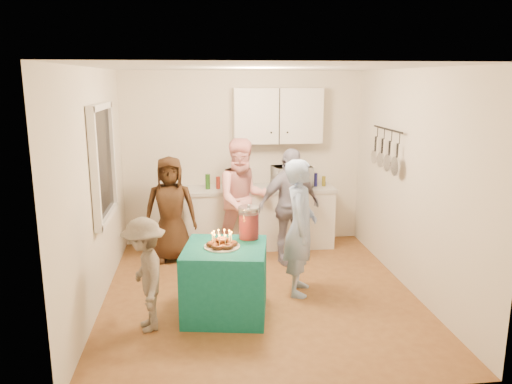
{
  "coord_description": "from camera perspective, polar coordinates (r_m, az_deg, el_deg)",
  "views": [
    {
      "loc": [
        -0.69,
        -5.46,
        2.48
      ],
      "look_at": [
        0.0,
        0.35,
        1.15
      ],
      "focal_mm": 35.0,
      "sensor_mm": 36.0,
      "label": 1
    }
  ],
  "objects": [
    {
      "name": "upper_cabinet",
      "position": [
        7.42,
        2.5,
        8.71
      ],
      "size": [
        1.3,
        0.3,
        0.8
      ],
      "primitive_type": "cube",
      "color": "white",
      "rests_on": "back_wall"
    },
    {
      "name": "microwave",
      "position": [
        7.43,
        4.12,
        1.79
      ],
      "size": [
        0.61,
        0.47,
        0.31
      ],
      "primitive_type": "imported",
      "rotation": [
        0.0,
        0.0,
        0.17
      ],
      "color": "white",
      "rests_on": "countertop"
    },
    {
      "name": "party_table",
      "position": [
        5.41,
        -3.51,
        -10.07
      ],
      "size": [
        0.98,
        0.98,
        0.76
      ],
      "primitive_type": "cube",
      "rotation": [
        0.0,
        0.0,
        -0.17
      ],
      "color": "#0E6358",
      "rests_on": "floor"
    },
    {
      "name": "left_wall",
      "position": [
        5.69,
        -17.86,
        0.22
      ],
      "size": [
        4.0,
        4.0,
        0.0
      ],
      "primitive_type": "plane",
      "color": "silver",
      "rests_on": "floor"
    },
    {
      "name": "man_birthday",
      "position": [
        5.81,
        5.08,
        -4.07
      ],
      "size": [
        0.51,
        0.66,
        1.6
      ],
      "primitive_type": "imported",
      "rotation": [
        0.0,
        0.0,
        1.33
      ],
      "color": "#9DB7E5",
      "rests_on": "floor"
    },
    {
      "name": "countertop",
      "position": [
        7.39,
        0.31,
        0.34
      ],
      "size": [
        2.24,
        0.62,
        0.05
      ],
      "primitive_type": "cube",
      "color": "beige",
      "rests_on": "counter"
    },
    {
      "name": "ceiling",
      "position": [
        5.5,
        0.44,
        14.06
      ],
      "size": [
        4.0,
        4.0,
        0.0
      ],
      "primitive_type": "plane",
      "color": "white",
      "rests_on": "floor"
    },
    {
      "name": "woman_back_left",
      "position": [
        6.95,
        -9.74,
        -1.95
      ],
      "size": [
        0.72,
        0.47,
        1.46
      ],
      "primitive_type": "imported",
      "rotation": [
        0.0,
        0.0,
        0.01
      ],
      "color": "#573418",
      "rests_on": "floor"
    },
    {
      "name": "woman_back_right",
      "position": [
        6.78,
        3.82,
        -1.63
      ],
      "size": [
        1.0,
        0.67,
        1.58
      ],
      "primitive_type": "imported",
      "rotation": [
        0.0,
        0.0,
        0.34
      ],
      "color": "#16113A",
      "rests_on": "floor"
    },
    {
      "name": "window_night",
      "position": [
        5.93,
        -17.2,
        3.22
      ],
      "size": [
        0.04,
        1.0,
        1.2
      ],
      "primitive_type": "cube",
      "color": "black",
      "rests_on": "left_wall"
    },
    {
      "name": "back_wall",
      "position": [
        7.58,
        -1.47,
        3.85
      ],
      "size": [
        3.6,
        3.6,
        0.0
      ],
      "primitive_type": "plane",
      "color": "silver",
      "rests_on": "floor"
    },
    {
      "name": "pot_rack",
      "position": [
        6.67,
        14.52,
        4.82
      ],
      "size": [
        0.12,
        1.0,
        0.6
      ],
      "primitive_type": "cube",
      "color": "black",
      "rests_on": "right_wall"
    },
    {
      "name": "donut_cake",
      "position": [
        5.23,
        -3.92,
        -5.38
      ],
      "size": [
        0.38,
        0.38,
        0.18
      ],
      "primitive_type": null,
      "color": "#381C0C",
      "rests_on": "party_table"
    },
    {
      "name": "punch_jar",
      "position": [
        5.48,
        -0.83,
        -3.62
      ],
      "size": [
        0.22,
        0.22,
        0.34
      ],
      "primitive_type": "cylinder",
      "color": "red",
      "rests_on": "party_table"
    },
    {
      "name": "child_near_left",
      "position": [
        5.13,
        -12.55,
        -9.21
      ],
      "size": [
        0.61,
        0.84,
        1.16
      ],
      "primitive_type": "imported",
      "rotation": [
        0.0,
        0.0,
        -1.32
      ],
      "color": "#5F554C",
      "rests_on": "floor"
    },
    {
      "name": "counter",
      "position": [
        7.5,
        0.3,
        -3.05
      ],
      "size": [
        2.2,
        0.58,
        0.86
      ],
      "primitive_type": "cube",
      "color": "white",
      "rests_on": "floor"
    },
    {
      "name": "floor",
      "position": [
        6.03,
        0.4,
        -11.46
      ],
      "size": [
        4.0,
        4.0,
        0.0
      ],
      "primitive_type": "plane",
      "color": "brown",
      "rests_on": "ground"
    },
    {
      "name": "right_wall",
      "position": [
        6.11,
        17.41,
        1.09
      ],
      "size": [
        4.0,
        4.0,
        0.0
      ],
      "primitive_type": "plane",
      "color": "silver",
      "rests_on": "floor"
    },
    {
      "name": "woman_back_center",
      "position": [
        6.9,
        -1.41,
        -0.88
      ],
      "size": [
        0.92,
        0.77,
        1.7
      ],
      "primitive_type": "imported",
      "rotation": [
        0.0,
        0.0,
        0.17
      ],
      "color": "pink",
      "rests_on": "floor"
    }
  ]
}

